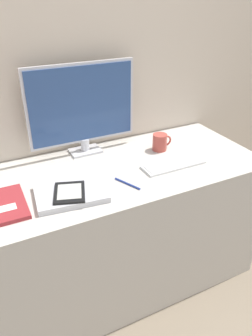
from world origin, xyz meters
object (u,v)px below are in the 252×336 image
(notebook, at_px, (2,206))
(pen, at_px, (127,184))
(keyboard, at_px, (174,164))
(laptop, at_px, (71,193))
(coffee_mug, at_px, (160,142))
(ereader, at_px, (70,192))
(monitor, at_px, (82,107))

(notebook, bearing_deg, pen, -7.43)
(keyboard, bearing_deg, notebook, 178.96)
(notebook, bearing_deg, keyboard, -1.04)
(keyboard, relative_size, laptop, 1.02)
(keyboard, relative_size, coffee_mug, 2.89)
(ereader, distance_m, coffee_mug, 0.62)
(ereader, xyz_separation_m, pen, (0.26, -0.01, -0.03))
(monitor, relative_size, keyboard, 1.75)
(monitor, xyz_separation_m, keyboard, (0.33, -0.34, -0.24))
(monitor, distance_m, laptop, 0.48)
(keyboard, bearing_deg, laptop, -177.28)
(pen, bearing_deg, notebook, 172.57)
(keyboard, bearing_deg, pen, -169.11)
(pen, bearing_deg, coffee_mug, 37.04)
(pen, bearing_deg, monitor, 97.60)
(laptop, height_order, notebook, laptop)
(monitor, height_order, ereader, monitor)
(keyboard, distance_m, pen, 0.29)
(laptop, relative_size, ereader, 1.65)
(coffee_mug, bearing_deg, ereader, -158.36)
(ereader, height_order, notebook, ereader)
(laptop, bearing_deg, notebook, 171.65)
(coffee_mug, height_order, pen, coffee_mug)
(monitor, relative_size, notebook, 2.20)
(laptop, height_order, coffee_mug, coffee_mug)
(notebook, relative_size, pen, 1.91)
(notebook, distance_m, coffee_mug, 0.86)
(keyboard, bearing_deg, coffee_mug, 79.38)
(laptop, distance_m, coffee_mug, 0.61)
(monitor, bearing_deg, notebook, -145.41)
(ereader, height_order, coffee_mug, coffee_mug)
(monitor, xyz_separation_m, coffee_mug, (0.37, -0.16, -0.20))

